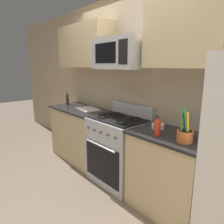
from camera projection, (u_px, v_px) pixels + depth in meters
ground_plane at (78, 200)px, 2.53m from camera, size 16.00×16.00×0.00m
wall_back at (137, 89)px, 2.91m from camera, size 8.00×0.10×2.60m
counter_left at (80, 134)px, 3.57m from camera, size 1.17×0.59×0.91m
range_oven at (118, 149)px, 2.86m from camera, size 0.76×0.63×1.09m
counter_right at (169, 173)px, 2.26m from camera, size 0.86×0.59×0.91m
microwave at (120, 54)px, 2.59m from camera, size 0.70×0.44×0.39m
upper_cabinets_left at (84, 46)px, 3.34m from camera, size 1.16×0.34×0.67m
upper_cabinets_right at (186, 34)px, 2.02m from camera, size 0.85×0.34×0.67m
utensil_crock at (185, 135)px, 1.93m from camera, size 0.15×0.15×0.34m
cutting_board at (88, 109)px, 3.37m from camera, size 0.42×0.33×0.02m
bottle_hot_sauce at (157, 127)px, 2.10m from camera, size 0.07×0.07×0.21m
bottle_soy at (67, 98)px, 3.83m from camera, size 0.05×0.05×0.23m
prep_bowl at (158, 126)px, 2.35m from camera, size 0.15×0.15×0.06m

